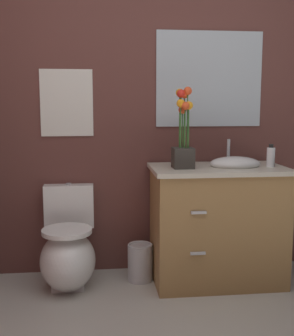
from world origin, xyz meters
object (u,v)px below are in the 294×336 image
object	(u,v)px
vanity_cabinet	(217,223)
flower_vase	(183,138)
toilet	(68,252)
wall_mirror	(209,79)
trash_bin	(140,262)
wall_poster	(67,103)
soap_bottle	(271,157)

from	to	relation	value
vanity_cabinet	flower_vase	size ratio (longest dim) A/B	1.84
toilet	wall_mirror	xyz separation A→B (m)	(1.05, 0.27, 1.21)
wall_mirror	flower_vase	bearing A→B (deg)	-128.27
trash_bin	wall_poster	distance (m)	1.27
soap_bottle	wall_poster	bearing A→B (deg)	166.57
toilet	vanity_cabinet	xyz separation A→B (m)	(1.06, -0.03, 0.18)
vanity_cabinet	soap_bottle	size ratio (longest dim) A/B	6.36
flower_vase	wall_mirror	bearing A→B (deg)	51.73
soap_bottle	trash_bin	world-z (taller)	soap_bottle
wall_mirror	soap_bottle	bearing A→B (deg)	-43.05
vanity_cabinet	wall_poster	bearing A→B (deg)	164.44
wall_mirror	trash_bin	bearing A→B (deg)	-156.74
flower_vase	wall_poster	distance (m)	0.89
vanity_cabinet	wall_mirror	distance (m)	1.06
soap_bottle	trash_bin	bearing A→B (deg)	173.48
soap_bottle	vanity_cabinet	bearing A→B (deg)	173.04
vanity_cabinet	trash_bin	size ratio (longest dim) A/B	3.72
vanity_cabinet	soap_bottle	distance (m)	0.60
flower_vase	wall_poster	size ratio (longest dim) A/B	1.14
flower_vase	wall_mirror	distance (m)	0.58
flower_vase	vanity_cabinet	bearing A→B (deg)	7.28
wall_poster	wall_mirror	distance (m)	1.07
toilet	vanity_cabinet	bearing A→B (deg)	-1.43
flower_vase	trash_bin	xyz separation A→B (m)	(-0.29, 0.09, -0.90)
wall_poster	soap_bottle	bearing A→B (deg)	-13.43
toilet	soap_bottle	world-z (taller)	soap_bottle
trash_bin	wall_mirror	xyz separation A→B (m)	(0.54, 0.23, 1.31)
toilet	wall_poster	xyz separation A→B (m)	(0.00, 0.27, 1.03)
vanity_cabinet	flower_vase	xyz separation A→B (m)	(-0.26, -0.03, 0.61)
soap_bottle	trash_bin	xyz separation A→B (m)	(-0.91, 0.10, -0.77)
vanity_cabinet	wall_mirror	size ratio (longest dim) A/B	1.27
vanity_cabinet	wall_mirror	xyz separation A→B (m)	(-0.00, 0.29, 1.02)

